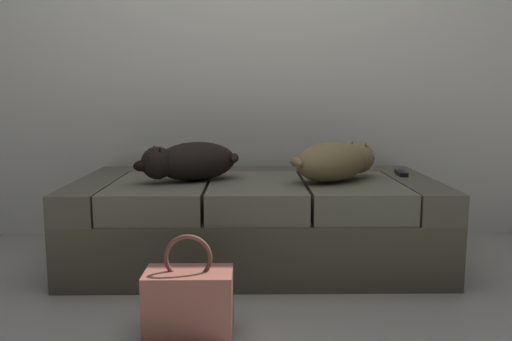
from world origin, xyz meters
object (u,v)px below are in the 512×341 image
dog_tan (336,161)px  tv_remote (401,173)px  dog_dark (190,161)px  couch (256,220)px  handbag (189,301)px

dog_tan → tv_remote: dog_tan is taller
dog_dark → couch: bearing=11.4°
couch → handbag: couch is taller
dog_tan → handbag: 1.09m
tv_remote → handbag: 1.45m
dog_dark → handbag: size_ratio=1.44×
tv_remote → handbag: (-1.05, -0.94, -0.33)m
dog_dark → handbag: dog_dark is taller
couch → dog_dark: (-0.34, -0.07, 0.32)m
dog_dark → dog_tan: bearing=-0.6°
couch → handbag: 0.89m
dog_dark → dog_tan: (0.74, -0.01, 0.00)m
handbag → tv_remote: bearing=42.0°
dog_dark → tv_remote: (1.12, 0.17, -0.09)m
dog_tan → tv_remote: (0.39, 0.18, -0.09)m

